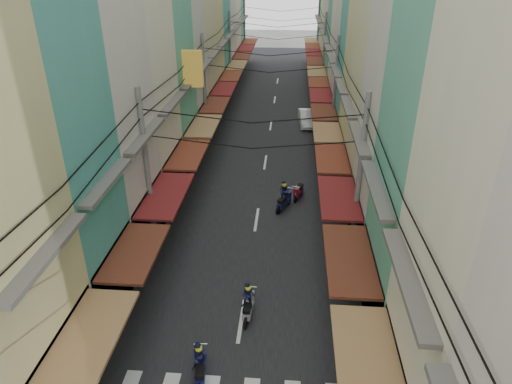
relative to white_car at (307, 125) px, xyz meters
The scene contains 13 objects.
ground 22.67m from the white_car, 97.99° to the right, with size 160.00×160.00×0.00m, color #61615C.
road 3.99m from the white_car, 142.15° to the right, with size 10.00×80.00×0.02m, color black.
sidewalk_left 9.96m from the white_car, 165.77° to the right, with size 3.00×80.00×0.06m, color gray.
sidewalk_right 4.15m from the white_car, 36.16° to the right, with size 3.00×80.00×0.06m, color gray.
building_row_left 15.90m from the white_car, 152.00° to the right, with size 7.80×67.67×23.70m.
building_row_right 12.14m from the white_car, 51.55° to the right, with size 7.80×68.98×22.59m.
utility_poles 10.42m from the white_car, 112.96° to the right, with size 10.20×66.13×8.20m.
white_car is the anchor object (origin of this frame).
bicycle 24.84m from the white_car, 83.88° to the right, with size 0.61×1.62×1.11m, color black.
moving_scooters 20.89m from the white_car, 97.12° to the right, with size 3.85×15.50×1.80m.
parked_scooters 26.17m from the white_car, 86.61° to the right, with size 13.12×14.36×1.01m.
pedestrians 22.03m from the white_car, 109.53° to the right, with size 12.14×19.15×2.25m.
traffic_sign 27.36m from the white_car, 86.57° to the right, with size 0.10×0.67×3.05m.
Camera 1 is at (1.70, -15.90, 13.15)m, focal length 32.00 mm.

